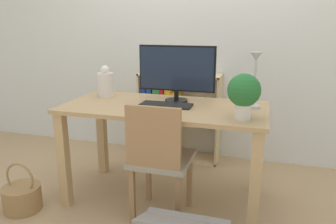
{
  "coord_description": "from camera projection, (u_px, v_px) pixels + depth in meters",
  "views": [
    {
      "loc": [
        0.69,
        -2.22,
        1.34
      ],
      "look_at": [
        0.0,
        0.1,
        0.68
      ],
      "focal_mm": 35.0,
      "sensor_mm": 36.0,
      "label": 1
    }
  ],
  "objects": [
    {
      "name": "keyboard",
      "position": [
        166.0,
        105.0,
        2.38
      ],
      "size": [
        0.37,
        0.15,
        0.02
      ],
      "color": "black",
      "rests_on": "desk"
    },
    {
      "name": "vase",
      "position": [
        106.0,
        83.0,
        2.65
      ],
      "size": [
        0.13,
        0.13,
        0.26
      ],
      "color": "silver",
      "rests_on": "desk"
    },
    {
      "name": "basket",
      "position": [
        22.0,
        197.0,
        2.41
      ],
      "size": [
        0.28,
        0.28,
        0.37
      ],
      "color": "#997547",
      "rests_on": "ground_plane"
    },
    {
      "name": "desk",
      "position": [
        164.0,
        123.0,
        2.43
      ],
      "size": [
        1.48,
        0.71,
        0.76
      ],
      "color": "tan",
      "rests_on": "ground_plane"
    },
    {
      "name": "wall_back",
      "position": [
        195.0,
        27.0,
        3.18
      ],
      "size": [
        8.0,
        0.05,
        2.6
      ],
      "color": "silver",
      "rests_on": "ground_plane"
    },
    {
      "name": "potted_plant",
      "position": [
        244.0,
        92.0,
        2.02
      ],
      "size": [
        0.21,
        0.21,
        0.29
      ],
      "color": "silver",
      "rests_on": "desk"
    },
    {
      "name": "ground_plane",
      "position": [
        164.0,
        198.0,
        2.6
      ],
      "size": [
        10.0,
        10.0,
        0.0
      ],
      "primitive_type": "plane",
      "color": "tan"
    },
    {
      "name": "desk_lamp",
      "position": [
        255.0,
        75.0,
        2.22
      ],
      "size": [
        0.1,
        0.19,
        0.4
      ],
      "color": "#B7B7BC",
      "rests_on": "desk"
    },
    {
      "name": "monitor",
      "position": [
        177.0,
        70.0,
        2.45
      ],
      "size": [
        0.59,
        0.17,
        0.43
      ],
      "color": "black",
      "rests_on": "desk"
    },
    {
      "name": "chair",
      "position": [
        159.0,
        157.0,
        2.2
      ],
      "size": [
        0.4,
        0.4,
        0.85
      ],
      "rotation": [
        0.0,
        0.0,
        0.07
      ],
      "color": "#9E937F",
      "rests_on": "ground_plane"
    },
    {
      "name": "bookshelf",
      "position": [
        166.0,
        116.0,
        3.31
      ],
      "size": [
        0.8,
        0.28,
        0.87
      ],
      "color": "#D8BC8C",
      "rests_on": "ground_plane"
    }
  ]
}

